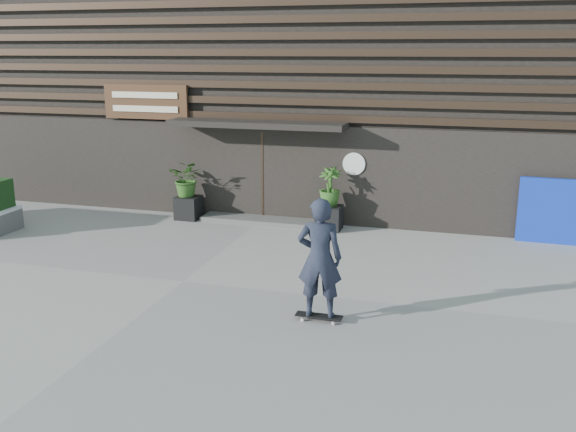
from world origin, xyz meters
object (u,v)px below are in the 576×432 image
(planter_pot_left, at_px, (189,208))
(planter_pot_right, at_px, (329,218))
(skateboarder, at_px, (320,258))
(blue_tarp, at_px, (555,211))

(planter_pot_left, distance_m, planter_pot_right, 3.80)
(planter_pot_right, bearing_deg, skateboarder, -79.05)
(skateboarder, bearing_deg, blue_tarp, 54.27)
(planter_pot_left, bearing_deg, blue_tarp, 1.91)
(planter_pot_right, xyz_separation_m, blue_tarp, (5.20, 0.30, 0.46))
(planter_pot_right, xyz_separation_m, skateboarder, (1.06, -5.46, 0.78))
(planter_pot_left, distance_m, blue_tarp, 9.02)
(blue_tarp, height_order, skateboarder, skateboarder)
(blue_tarp, bearing_deg, planter_pot_right, -174.92)
(planter_pot_right, relative_size, skateboarder, 0.29)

